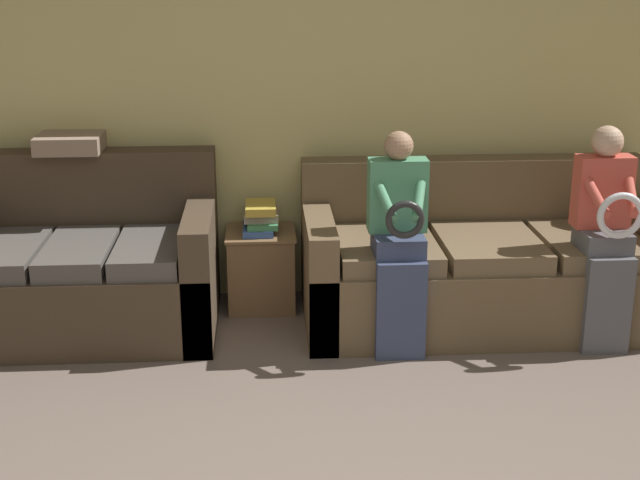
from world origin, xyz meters
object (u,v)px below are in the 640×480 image
book_stack (261,218)px  throw_pillow (71,142)px  child_left_seated (399,236)px  couch_side (86,271)px  side_shelf (261,268)px  child_right_seated (605,229)px  couch_main (482,266)px

book_stack → throw_pillow: bearing=175.7°
child_left_seated → couch_side: bearing=166.2°
side_shelf → throw_pillow: 1.35m
couch_side → child_left_seated: bearing=-13.8°
child_left_seated → side_shelf: size_ratio=2.49×
side_shelf → book_stack: book_stack is taller
throw_pillow → child_right_seated: bearing=-14.4°
couch_main → child_left_seated: bearing=-144.6°
child_right_seated → book_stack: (-1.86, 0.68, -0.10)m
throw_pillow → couch_side: bearing=-74.1°
couch_main → book_stack: bearing=167.8°
couch_main → couch_side: couch_side is taller
child_right_seated → side_shelf: (-1.86, 0.68, -0.42)m
couch_side → child_left_seated: 1.82m
child_right_seated → throw_pillow: 3.08m
child_left_seated → book_stack: size_ratio=3.99×
couch_side → book_stack: size_ratio=4.96×
child_right_seated → book_stack: child_right_seated is taller
couch_main → book_stack: size_ratio=6.99×
child_left_seated → child_right_seated: child_right_seated is taller
throw_pillow → child_left_seated: bearing=-22.4°
child_left_seated → book_stack: bearing=137.3°
couch_side → side_shelf: size_ratio=3.09×
child_left_seated → child_right_seated: (1.12, -0.00, 0.02)m
child_right_seated → throw_pillow: (-2.96, 0.76, 0.36)m
book_stack → throw_pillow: throw_pillow is taller
couch_main → side_shelf: size_ratio=4.36×
couch_main → book_stack: (-1.30, 0.28, 0.24)m
child_left_seated → side_shelf: (-0.74, 0.68, -0.40)m
book_stack → throw_pillow: (-1.10, 0.08, 0.46)m
couch_main → child_right_seated: child_right_seated is taller
throw_pillow → book_stack: bearing=-4.3°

